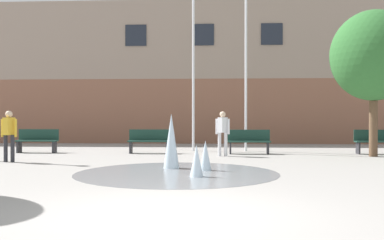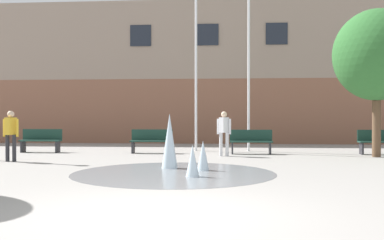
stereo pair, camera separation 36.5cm
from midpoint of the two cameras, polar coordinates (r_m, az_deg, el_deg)
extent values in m
plane|color=gray|center=(6.64, -2.95, -11.86)|extent=(100.00, 100.00, 0.00)
cube|color=brown|center=(26.13, 2.72, 1.06)|extent=(36.00, 6.00, 3.36)
cube|color=gray|center=(26.43, 2.72, 9.17)|extent=(36.00, 6.00, 4.10)
cube|color=#1E232D|center=(23.87, -6.09, 10.61)|extent=(1.10, 0.06, 1.10)
cube|color=#1E232D|center=(23.49, 2.48, 10.78)|extent=(1.10, 0.06, 1.10)
cube|color=#1E232D|center=(23.62, 11.14, 10.71)|extent=(1.10, 0.06, 1.10)
cylinder|color=gray|center=(11.27, -1.39, -6.73)|extent=(5.08, 5.08, 0.01)
cone|color=silver|center=(12.23, -2.01, -2.66)|extent=(0.44, 0.44, 1.50)
cone|color=silver|center=(11.74, 2.30, -4.54)|extent=(0.33, 0.33, 0.78)
cone|color=silver|center=(10.54, 1.06, -5.21)|extent=(0.32, 0.32, 0.75)
cube|color=#28282D|center=(18.79, -20.14, -3.20)|extent=(0.06, 0.40, 0.44)
cube|color=#28282D|center=(18.25, -16.14, -3.30)|extent=(0.06, 0.40, 0.44)
cube|color=#19382D|center=(18.49, -18.17, -2.50)|extent=(1.60, 0.44, 0.05)
cube|color=#19382D|center=(18.67, -17.93, -1.75)|extent=(1.60, 0.04, 0.42)
cube|color=#28282D|center=(17.35, -6.89, -3.48)|extent=(0.06, 0.40, 0.44)
cube|color=#28282D|center=(17.12, -2.28, -3.53)|extent=(0.06, 0.40, 0.44)
cube|color=#19382D|center=(17.21, -4.60, -2.70)|extent=(1.60, 0.44, 0.05)
cube|color=#19382D|center=(17.39, -4.49, -1.89)|extent=(1.60, 0.04, 0.42)
cube|color=#28282D|center=(16.96, 5.76, -3.57)|extent=(0.06, 0.40, 0.44)
cube|color=#28282D|center=(17.04, 10.48, -3.56)|extent=(0.06, 0.40, 0.44)
cube|color=#19382D|center=(16.97, 8.13, -2.74)|extent=(1.60, 0.44, 0.05)
cube|color=#19382D|center=(17.16, 8.09, -1.92)|extent=(1.60, 0.04, 0.42)
cube|color=#28282D|center=(17.94, 21.27, -3.38)|extent=(0.06, 0.40, 0.44)
cube|color=#19382D|center=(18.14, 23.39, -2.57)|extent=(1.60, 0.44, 0.05)
cube|color=#19382D|center=(18.31, 23.19, -1.80)|extent=(1.60, 0.04, 0.42)
cylinder|color=silver|center=(15.99, 4.34, -3.10)|extent=(0.12, 0.12, 0.84)
cylinder|color=silver|center=(15.99, 5.13, -3.10)|extent=(0.12, 0.12, 0.84)
cube|color=white|center=(15.96, 4.74, -0.63)|extent=(0.36, 0.39, 0.54)
sphere|color=beige|center=(15.96, 4.74, 0.72)|extent=(0.21, 0.21, 0.21)
cylinder|color=white|center=(15.97, 3.99, -0.82)|extent=(0.08, 0.08, 0.55)
cylinder|color=white|center=(15.97, 5.49, -0.82)|extent=(0.08, 0.08, 0.55)
cylinder|color=#28282D|center=(15.11, -21.75, -3.34)|extent=(0.12, 0.12, 0.84)
cylinder|color=#28282D|center=(15.02, -21.00, -3.36)|extent=(0.12, 0.12, 0.84)
cube|color=gold|center=(15.03, -21.38, -0.73)|extent=(0.29, 0.38, 0.54)
sphere|color=beige|center=(15.03, -21.39, 0.70)|extent=(0.21, 0.21, 0.21)
cylinder|color=gold|center=(15.13, -22.10, -0.93)|extent=(0.08, 0.08, 0.55)
cylinder|color=gold|center=(14.94, -20.66, -0.94)|extent=(0.08, 0.08, 0.55)
cylinder|color=silver|center=(18.59, 1.08, 9.32)|extent=(0.10, 0.10, 8.55)
cylinder|color=silver|center=(18.60, 7.78, 9.69)|extent=(0.10, 0.10, 8.79)
cylinder|color=brown|center=(16.98, 22.95, -1.02)|extent=(0.29, 0.29, 1.97)
ellipsoid|color=#2D662D|center=(17.11, 22.98, 7.63)|extent=(3.00, 3.00, 3.18)
camera|label=1|loc=(0.18, -89.26, 0.01)|focal=42.00mm
camera|label=2|loc=(0.18, 90.74, -0.01)|focal=42.00mm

